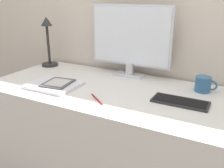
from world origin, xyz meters
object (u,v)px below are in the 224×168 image
at_px(monitor, 130,39).
at_px(keyboard, 180,102).
at_px(pen, 97,99).
at_px(ereader, 58,83).
at_px(coffee_mug, 203,84).
at_px(laptop, 54,85).
at_px(desk_lamp, 48,40).

relative_size(monitor, keyboard, 1.95).
bearing_deg(keyboard, pen, -157.19).
distance_m(monitor, ereader, 0.55).
bearing_deg(coffee_mug, keyboard, -108.29).
distance_m(monitor, keyboard, 0.57).
bearing_deg(keyboard, monitor, 144.51).
relative_size(keyboard, ereader, 1.44).
distance_m(keyboard, laptop, 0.75).
height_order(monitor, pen, monitor).
bearing_deg(laptop, pen, -8.97).
relative_size(laptop, pen, 2.41).
relative_size(monitor, ereader, 2.80).
distance_m(monitor, laptop, 0.58).
bearing_deg(desk_lamp, monitor, 5.04).
distance_m(keyboard, coffee_mug, 0.24).
bearing_deg(monitor, pen, -87.19).
distance_m(laptop, coffee_mug, 0.88).
relative_size(desk_lamp, pen, 3.05).
distance_m(desk_lamp, pen, 0.82).
bearing_deg(laptop, desk_lamp, 133.99).
height_order(laptop, coffee_mug, coffee_mug).
bearing_deg(desk_lamp, laptop, -46.01).
bearing_deg(desk_lamp, keyboard, -12.65).
xyz_separation_m(laptop, ereader, (0.03, 0.01, 0.02)).
height_order(monitor, laptop, monitor).
bearing_deg(coffee_mug, desk_lamp, 179.13).
xyz_separation_m(keyboard, coffee_mug, (0.07, 0.23, 0.04)).
height_order(ereader, pen, ereader).
bearing_deg(pen, coffee_mug, 39.70).
bearing_deg(desk_lamp, coffee_mug, -0.87).
xyz_separation_m(laptop, pen, (0.34, -0.05, -0.01)).
height_order(desk_lamp, coffee_mug, desk_lamp).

